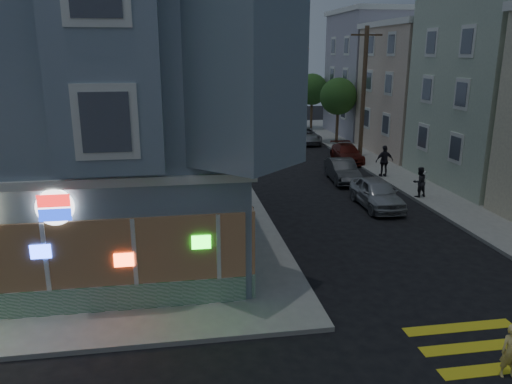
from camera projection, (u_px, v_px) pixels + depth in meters
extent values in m
cube|color=gray|center=(507.00, 155.00, 36.77)|extent=(24.00, 42.00, 0.15)
cube|color=slate|center=(46.00, 100.00, 19.36)|extent=(14.00, 14.00, 11.00)
cube|color=silver|center=(51.00, 142.00, 19.80)|extent=(14.30, 14.30, 0.25)
cube|color=#196B33|center=(7.00, 306.00, 14.04)|extent=(13.60, 0.12, 0.80)
cube|color=#382B1E|center=(0.00, 260.00, 13.66)|extent=(13.60, 0.10, 2.00)
cylinder|color=white|center=(55.00, 207.00, 13.44)|extent=(1.00, 0.12, 1.00)
cube|color=#C3AA96|center=(455.00, 91.00, 36.89)|extent=(12.00, 8.60, 9.00)
cube|color=#A8A3B3|center=(402.00, 75.00, 45.24)|extent=(12.00, 8.60, 10.50)
cylinder|color=#4C3826|center=(363.00, 93.00, 34.78)|extent=(0.30, 0.30, 9.00)
cube|color=#4C3826|center=(367.00, 35.00, 33.72)|extent=(2.20, 0.12, 0.12)
cylinder|color=#4C3826|center=(337.00, 123.00, 41.29)|extent=(0.24, 0.24, 3.20)
sphere|color=#1C4B1A|center=(338.00, 96.00, 40.70)|extent=(3.00, 3.00, 3.00)
cylinder|color=#4C3826|center=(311.00, 112.00, 48.89)|extent=(0.24, 0.24, 3.20)
sphere|color=#1C4B1A|center=(312.00, 89.00, 48.30)|extent=(3.00, 3.00, 3.00)
imported|color=#EBD478|center=(511.00, 352.00, 11.68)|extent=(0.54, 0.42, 1.33)
imported|color=black|center=(419.00, 182.00, 25.84)|extent=(0.89, 0.77, 1.58)
imported|color=#26232C|center=(384.00, 161.00, 30.07)|extent=(1.12, 0.49, 1.89)
imported|color=#A6AAAE|center=(377.00, 193.00, 24.60)|extent=(1.80, 4.27, 1.44)
imported|color=#37393C|center=(342.00, 171.00, 29.56)|extent=(1.69, 4.08, 1.31)
imported|color=#5A1B14|center=(347.00, 153.00, 34.84)|extent=(2.01, 4.30, 1.21)
imported|color=gray|center=(305.00, 136.00, 41.97)|extent=(2.25, 4.68, 1.29)
cylinder|color=black|center=(194.00, 206.00, 15.24)|extent=(0.18, 0.18, 5.47)
cube|color=black|center=(192.00, 139.00, 14.43)|extent=(0.43, 0.40, 1.15)
sphere|color=black|center=(192.00, 127.00, 14.17)|extent=(0.22, 0.22, 0.22)
sphere|color=black|center=(192.00, 140.00, 14.27)|extent=(0.22, 0.22, 0.22)
sphere|color=#19F23F|center=(193.00, 152.00, 14.37)|extent=(0.22, 0.22, 0.22)
cube|color=black|center=(203.00, 199.00, 15.02)|extent=(0.40, 0.31, 0.35)
cube|color=#FF2614|center=(203.00, 200.00, 14.91)|extent=(0.24, 0.02, 0.24)
cylinder|color=silver|center=(424.00, 178.00, 28.82)|extent=(0.21, 0.21, 0.54)
sphere|color=silver|center=(424.00, 173.00, 28.74)|extent=(0.23, 0.23, 0.23)
cylinder|color=silver|center=(424.00, 177.00, 28.81)|extent=(0.40, 0.11, 0.11)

